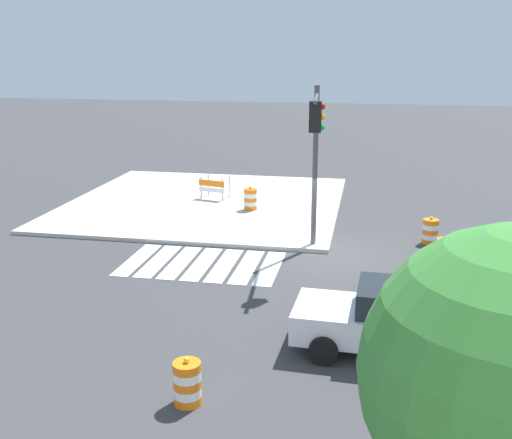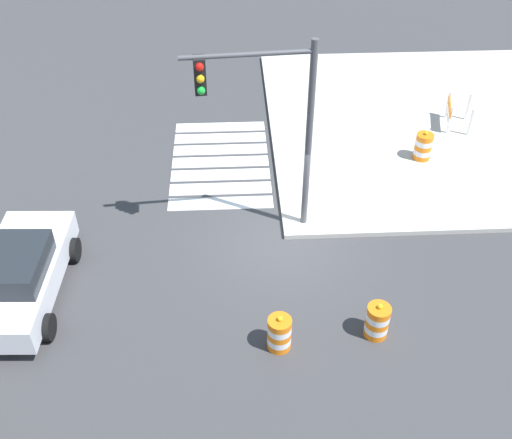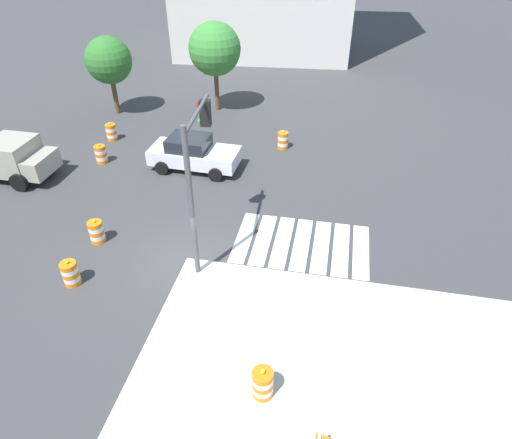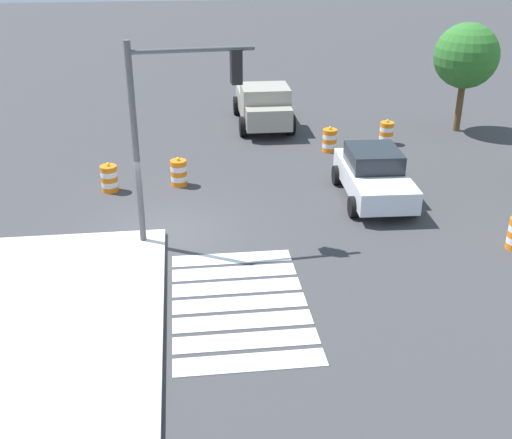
{
  "view_description": "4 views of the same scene",
  "coord_description": "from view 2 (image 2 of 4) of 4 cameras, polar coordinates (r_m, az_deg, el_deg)",
  "views": [
    {
      "loc": [
        -1.25,
        20.06,
        6.83
      ],
      "look_at": [
        2.15,
        2.07,
        1.69
      ],
      "focal_mm": 42.97,
      "sensor_mm": 36.0,
      "label": 1
    },
    {
      "loc": [
        -12.77,
        1.42,
        11.28
      ],
      "look_at": [
        -0.41,
        0.83,
        1.11
      ],
      "focal_mm": 42.34,
      "sensor_mm": 36.0,
      "label": 2
    },
    {
      "loc": [
        4.87,
        -11.58,
        10.76
      ],
      "look_at": [
        2.35,
        1.08,
        1.45
      ],
      "focal_mm": 31.09,
      "sensor_mm": 36.0,
      "label": 3
    },
    {
      "loc": [
        16.8,
        0.66,
        8.3
      ],
      "look_at": [
        1.53,
        2.49,
        1.04
      ],
      "focal_mm": 44.51,
      "sensor_mm": 36.0,
      "label": 4
    }
  ],
  "objects": [
    {
      "name": "ground_plane",
      "position": [
        17.1,
        2.7,
        -1.91
      ],
      "size": [
        120.0,
        120.0,
        0.0
      ],
      "primitive_type": "plane",
      "color": "#38383A"
    },
    {
      "name": "sidewalk_corner",
      "position": [
        23.09,
        16.57,
        8.67
      ],
      "size": [
        12.0,
        12.0,
        0.15
      ],
      "primitive_type": "cube",
      "color": "#BCB7AD",
      "rests_on": "ground"
    },
    {
      "name": "crosswalk_stripes",
      "position": [
        20.21,
        -3.38,
        5.45
      ],
      "size": [
        5.1,
        3.2,
        0.02
      ],
      "color": "silver",
      "rests_on": "ground"
    },
    {
      "name": "sports_car",
      "position": [
        16.02,
        -21.54,
        -4.81
      ],
      "size": [
        4.38,
        2.29,
        1.63
      ],
      "color": "silver",
      "rests_on": "ground"
    },
    {
      "name": "traffic_barrel_near_corner",
      "position": [
        14.63,
        11.38,
        -9.39
      ],
      "size": [
        0.56,
        0.56,
        1.02
      ],
      "color": "orange",
      "rests_on": "ground"
    },
    {
      "name": "traffic_barrel_crosswalk_end",
      "position": [
        14.12,
        2.22,
        -10.69
      ],
      "size": [
        0.56,
        0.56,
        1.02
      ],
      "color": "orange",
      "rests_on": "ground"
    },
    {
      "name": "traffic_barrel_on_sidewalk",
      "position": [
        20.62,
        15.52,
        6.68
      ],
      "size": [
        0.56,
        0.56,
        1.02
      ],
      "color": "orange",
      "rests_on": "sidewalk_corner"
    },
    {
      "name": "construction_barricade",
      "position": [
        22.74,
        18.14,
        9.71
      ],
      "size": [
        1.38,
        1.05,
        1.0
      ],
      "color": "silver",
      "rests_on": "sidewalk_corner"
    },
    {
      "name": "traffic_light_pole",
      "position": [
        15.21,
        0.95,
        10.42
      ],
      "size": [
        0.59,
        3.29,
        5.5
      ],
      "color": "#4C4C51",
      "rests_on": "sidewalk_corner"
    }
  ]
}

